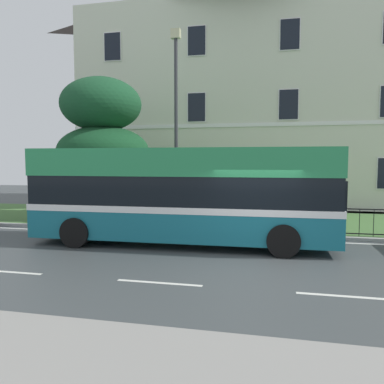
% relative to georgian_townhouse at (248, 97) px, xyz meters
% --- Properties ---
extents(ground_plane, '(60.00, 56.00, 0.18)m').
position_rel_georgian_townhouse_xyz_m(ground_plane, '(1.47, -14.33, -6.88)').
color(ground_plane, '#3E4344').
extents(georgian_townhouse, '(20.36, 8.41, 13.45)m').
position_rel_georgian_townhouse_xyz_m(georgian_townhouse, '(0.00, 0.00, 0.00)').
color(georgian_townhouse, beige).
rests_on(georgian_townhouse, ground_plane).
extents(iron_verge_railing, '(15.28, 0.04, 0.97)m').
position_rel_georgian_townhouse_xyz_m(iron_verge_railing, '(-0.00, -11.24, -6.25)').
color(iron_verge_railing, black).
rests_on(iron_verge_railing, ground_plane).
extents(evergreen_tree, '(4.97, 4.90, 6.82)m').
position_rel_georgian_townhouse_xyz_m(evergreen_tree, '(-6.23, -8.67, -4.04)').
color(evergreen_tree, '#423328').
rests_on(evergreen_tree, ground_plane).
extents(single_decker_bus, '(9.89, 2.80, 3.15)m').
position_rel_georgian_townhouse_xyz_m(single_decker_bus, '(-1.01, -13.32, -5.21)').
color(single_decker_bus, '#17677A').
rests_on(single_decker_bus, ground_plane).
extents(street_lamp_post, '(0.36, 0.24, 7.73)m').
position_rel_georgian_townhouse_xyz_m(street_lamp_post, '(-1.94, -10.68, -2.38)').
color(street_lamp_post, '#333338').
rests_on(street_lamp_post, ground_plane).
extents(litter_bin, '(0.46, 0.46, 1.04)m').
position_rel_georgian_townhouse_xyz_m(litter_bin, '(2.16, -10.88, -6.23)').
color(litter_bin, '#23472D').
rests_on(litter_bin, ground_plane).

